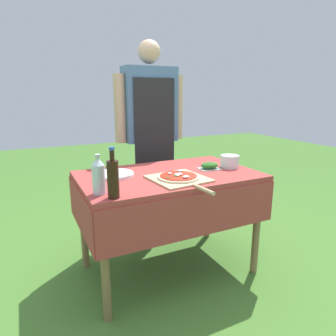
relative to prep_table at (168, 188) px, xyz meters
name	(u,v)px	position (x,y,z in m)	size (l,w,h in m)	color
ground_plane	(168,268)	(0.00, 0.00, -0.65)	(12.00, 12.00, 0.00)	#477A2D
prep_table	(168,188)	(0.00, 0.00, 0.00)	(1.24, 0.77, 0.75)	#A83D38
person_cook	(150,124)	(0.16, 0.70, 0.38)	(0.65, 0.22, 1.74)	#70604C
pizza_on_peel	(179,178)	(-0.01, -0.17, 0.12)	(0.37, 0.54, 0.05)	#D1B27F
oil_bottle	(113,178)	(-0.49, -0.32, 0.21)	(0.06, 0.06, 0.28)	black
water_bottle	(99,176)	(-0.54, -0.22, 0.21)	(0.07, 0.07, 0.23)	silver
herb_container	(210,166)	(0.33, -0.03, 0.13)	(0.17, 0.13, 0.05)	silver
mixing_tub	(230,161)	(0.50, -0.04, 0.15)	(0.14, 0.14, 0.09)	silver
plate_stack	(114,174)	(-0.36, 0.11, 0.11)	(0.27, 0.27, 0.02)	white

